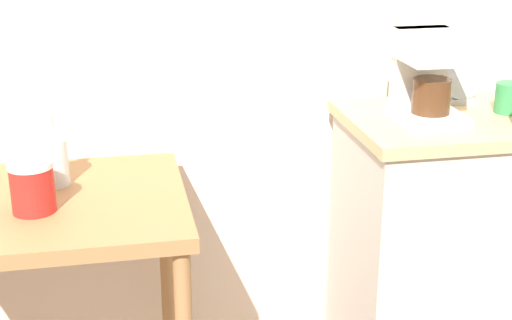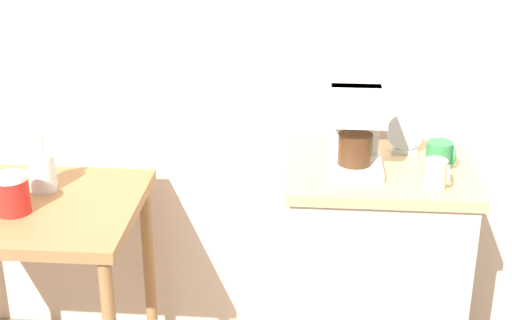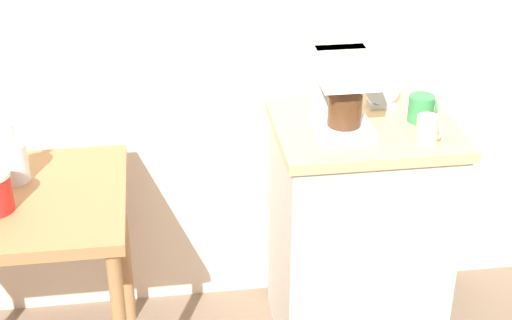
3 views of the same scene
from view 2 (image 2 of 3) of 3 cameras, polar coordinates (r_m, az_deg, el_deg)
wooden_table at (r=2.70m, az=-17.23°, el=-5.03°), size 0.80×0.63×0.75m
kitchen_counter at (r=2.70m, az=8.84°, el=-9.17°), size 0.61×0.50×0.89m
glass_carafe_vase at (r=2.71m, az=-15.97°, el=-0.78°), size 0.10×0.10×0.20m
canister_enamel at (r=2.57m, az=-18.06°, el=-2.46°), size 0.11×0.11×0.13m
coffee_maker at (r=2.43m, az=7.58°, el=2.51°), size 0.18×0.22×0.26m
mug_small_cream at (r=2.35m, az=13.57°, el=-1.06°), size 0.07×0.07×0.09m
mug_tall_green at (r=2.51m, az=13.81°, el=0.36°), size 0.09×0.09×0.09m
table_clock at (r=2.61m, az=11.27°, el=1.81°), size 0.13×0.06×0.14m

